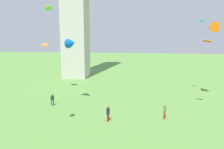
{
  "coord_description": "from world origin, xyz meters",
  "views": [
    {
      "loc": [
        0.66,
        -7.94,
        9.61
      ],
      "look_at": [
        -3.0,
        18.64,
        5.03
      ],
      "focal_mm": 36.53,
      "sensor_mm": 36.0,
      "label": 1
    }
  ],
  "objects": [
    {
      "name": "kite_flying_2",
      "position": [
        10.59,
        28.03,
        10.74
      ],
      "size": [
        1.77,
        2.44,
        1.74
      ],
      "rotation": [
        0.0,
        0.0,
        3.25
      ],
      "color": "#CC600C"
    },
    {
      "name": "person_1",
      "position": [
        -11.69,
        21.14,
        0.93
      ],
      "size": [
        0.39,
        0.49,
        1.64
      ],
      "rotation": [
        0.0,
        0.0,
        4.33
      ],
      "color": "#235693",
      "rests_on": "ground_plane"
    },
    {
      "name": "kite_flying_3",
      "position": [
        8.55,
        22.19,
        8.94
      ],
      "size": [
        1.03,
        0.84,
        0.41
      ],
      "rotation": [
        0.0,
        0.0,
        6.02
      ],
      "color": "#DE5C20"
    },
    {
      "name": "person_0",
      "position": [
        -3.15,
        16.46,
        1.0
      ],
      "size": [
        0.34,
        0.54,
        1.77
      ],
      "rotation": [
        0.0,
        0.0,
        4.55
      ],
      "color": "red",
      "rests_on": "ground_plane"
    },
    {
      "name": "kite_flying_6",
      "position": [
        -8.57,
        12.68,
        8.75
      ],
      "size": [
        0.63,
        0.84,
        0.32
      ],
      "rotation": [
        0.0,
        0.0,
        4.83
      ],
      "color": "orange"
    },
    {
      "name": "kite_flying_5",
      "position": [
        9.61,
        30.39,
        11.93
      ],
      "size": [
        0.89,
        0.9,
        0.4
      ],
      "rotation": [
        0.0,
        0.0,
        2.43
      ],
      "color": "#1DCCBE"
    },
    {
      "name": "kite_flying_4",
      "position": [
        -9.09,
        22.42,
        8.6
      ],
      "size": [
        2.31,
        2.29,
        1.47
      ],
      "rotation": [
        0.0,
        0.0,
        0.81
      ],
      "color": "blue"
    },
    {
      "name": "kite_flying_1",
      "position": [
        -14.07,
        26.94,
        13.85
      ],
      "size": [
        1.64,
        1.83,
        0.79
      ],
      "rotation": [
        0.0,
        0.0,
        2.18
      ],
      "color": "#67D435"
    },
    {
      "name": "person_2",
      "position": [
        3.27,
        18.09,
        1.01
      ],
      "size": [
        0.36,
        0.54,
        1.78
      ],
      "rotation": [
        0.0,
        0.0,
        1.35
      ],
      "color": "red",
      "rests_on": "ground_plane"
    }
  ]
}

